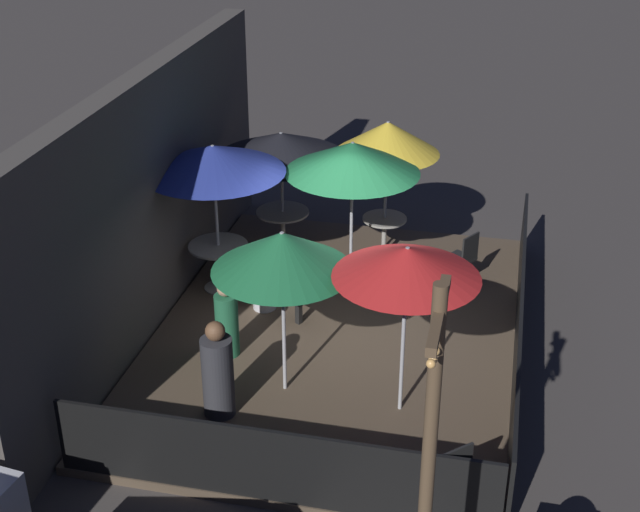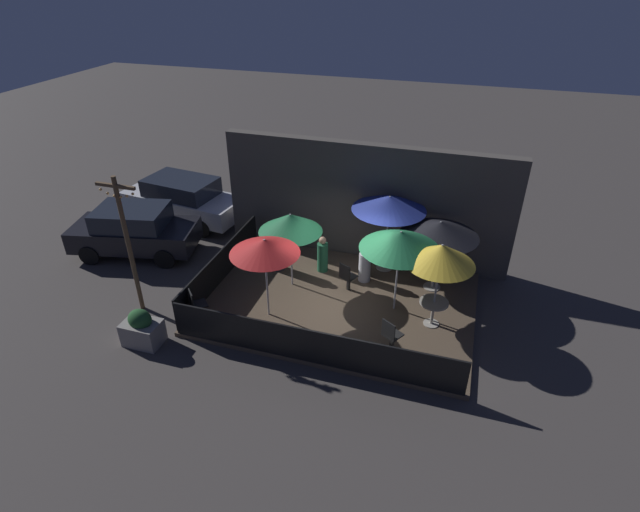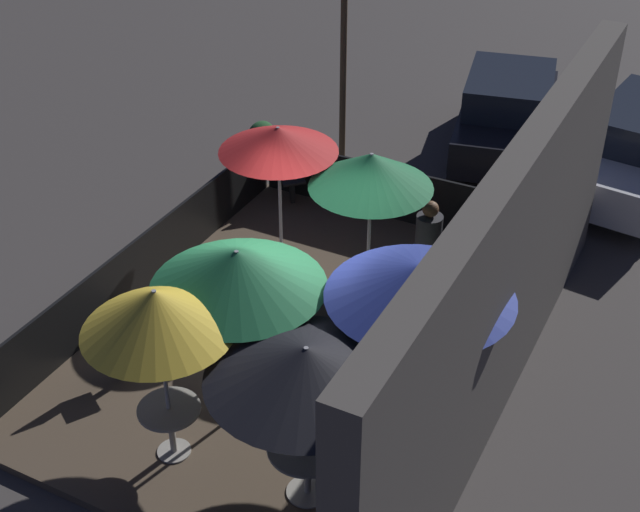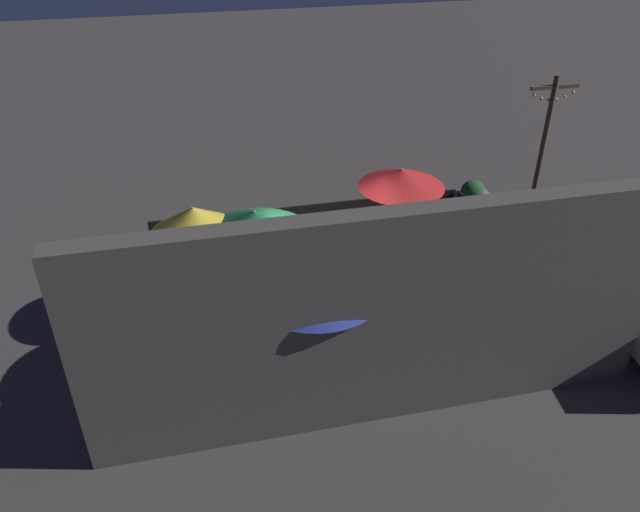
# 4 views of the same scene
# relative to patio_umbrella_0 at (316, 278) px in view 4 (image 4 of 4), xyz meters

# --- Properties ---
(ground_plane) EXTENTS (60.00, 60.00, 0.00)m
(ground_plane) POSITION_rel_patio_umbrella_0_xyz_m (-0.86, -2.09, -2.31)
(ground_plane) COLOR #423D3A
(patio_deck) EXTENTS (7.34, 5.21, 0.12)m
(patio_deck) POSITION_rel_patio_umbrella_0_xyz_m (-0.86, -2.09, -2.25)
(patio_deck) COLOR brown
(patio_deck) RESTS_ON ground_plane
(building_wall) EXTENTS (8.94, 0.36, 3.76)m
(building_wall) POSITION_rel_patio_umbrella_0_xyz_m (-0.86, 0.74, -0.44)
(building_wall) COLOR #4C4742
(building_wall) RESTS_ON ground_plane
(fence_front) EXTENTS (7.14, 0.05, 0.95)m
(fence_front) POSITION_rel_patio_umbrella_0_xyz_m (-0.86, -4.65, -1.72)
(fence_front) COLOR black
(fence_front) RESTS_ON patio_deck
(fence_side_left) EXTENTS (0.05, 5.01, 0.95)m
(fence_side_left) POSITION_rel_patio_umbrella_0_xyz_m (-4.49, -2.09, -1.72)
(fence_side_left) COLOR black
(fence_side_left) RESTS_ON patio_deck
(patio_umbrella_0) EXTENTS (2.17, 2.17, 2.41)m
(patio_umbrella_0) POSITION_rel_patio_umbrella_0_xyz_m (0.00, 0.00, 0.00)
(patio_umbrella_0) COLOR #B2B2B7
(patio_umbrella_0) RESTS_ON patio_deck
(patio_umbrella_1) EXTENTS (1.71, 1.71, 2.39)m
(patio_umbrella_1) POSITION_rel_patio_umbrella_0_xyz_m (1.70, -2.36, -0.08)
(patio_umbrella_1) COLOR #B2B2B7
(patio_umbrella_1) RESTS_ON patio_deck
(patio_umbrella_2) EXTENTS (2.17, 2.17, 2.13)m
(patio_umbrella_2) POSITION_rel_patio_umbrella_0_xyz_m (1.53, -0.63, -0.27)
(patio_umbrella_2) COLOR #B2B2B7
(patio_umbrella_2) RESTS_ON patio_deck
(patio_umbrella_3) EXTENTS (1.78, 1.78, 2.30)m
(patio_umbrella_3) POSITION_rel_patio_umbrella_0_xyz_m (-2.52, -3.24, -0.09)
(patio_umbrella_3) COLOR #B2B2B7
(patio_umbrella_3) RESTS_ON patio_deck
(patio_umbrella_4) EXTENTS (1.78, 1.78, 2.28)m
(patio_umbrella_4) POSITION_rel_patio_umbrella_0_xyz_m (-2.41, -1.70, -0.17)
(patio_umbrella_4) COLOR #B2B2B7
(patio_umbrella_4) RESTS_ON patio_deck
(patio_umbrella_5) EXTENTS (2.08, 2.08, 2.38)m
(patio_umbrella_5) POSITION_rel_patio_umbrella_0_xyz_m (0.65, -1.99, -0.06)
(patio_umbrella_5) COLOR #B2B2B7
(patio_umbrella_5) RESTS_ON patio_deck
(dining_table_0) EXTENTS (0.93, 0.93, 0.77)m
(dining_table_0) POSITION_rel_patio_umbrella_0_xyz_m (0.00, -0.00, -1.58)
(dining_table_0) COLOR #9E998E
(dining_table_0) RESTS_ON patio_deck
(dining_table_1) EXTENTS (0.74, 0.74, 0.71)m
(dining_table_1) POSITION_rel_patio_umbrella_0_xyz_m (1.70, -2.36, -1.64)
(dining_table_1) COLOR #9E998E
(dining_table_1) RESTS_ON patio_deck
(dining_table_2) EXTENTS (0.90, 0.90, 0.74)m
(dining_table_2) POSITION_rel_patio_umbrella_0_xyz_m (1.53, -0.63, -1.61)
(dining_table_2) COLOR #9E998E
(dining_table_2) RESTS_ON patio_deck
(patio_chair_0) EXTENTS (0.57, 0.57, 0.92)m
(patio_chair_0) POSITION_rel_patio_umbrella_0_xyz_m (-4.22, -4.00, -1.69)
(patio_chair_0) COLOR black
(patio_chair_0) RESTS_ON patio_deck
(patio_chair_1) EXTENTS (0.54, 0.54, 0.91)m
(patio_chair_1) POSITION_rel_patio_umbrella_0_xyz_m (-0.80, -1.54, -1.70)
(patio_chair_1) COLOR black
(patio_chair_1) RESTS_ON patio_deck
(patio_chair_2) EXTENTS (0.55, 0.55, 0.96)m
(patio_chair_2) POSITION_rel_patio_umbrella_0_xyz_m (0.86, -3.75, -1.66)
(patio_chair_2) COLOR black
(patio_chair_2) RESTS_ON patio_deck
(patron_0) EXTENTS (0.44, 0.44, 1.16)m
(patron_0) POSITION_rel_patio_umbrella_0_xyz_m (-1.78, -0.71, -1.67)
(patron_0) COLOR #236642
(patron_0) RESTS_ON patio_deck
(patron_1) EXTENTS (0.49, 0.49, 1.12)m
(patron_1) POSITION_rel_patio_umbrella_0_xyz_m (-0.45, -0.86, -1.70)
(patron_1) COLOR silver
(patron_1) RESTS_ON patio_deck
(patron_2) EXTENTS (0.40, 0.40, 1.34)m
(patron_2) POSITION_rel_patio_umbrella_0_xyz_m (-3.11, -1.03, -1.60)
(patron_2) COLOR #333338
(patron_2) RESTS_ON patio_deck
(planter_box) EXTENTS (0.93, 0.65, 1.01)m
(planter_box) POSITION_rel_patio_umbrella_0_xyz_m (-5.14, -5.12, -1.88)
(planter_box) COLOR gray
(planter_box) RESTS_ON ground_plane
(light_post) EXTENTS (1.10, 0.12, 3.91)m
(light_post) POSITION_rel_patio_umbrella_0_xyz_m (-6.04, -3.90, -0.13)
(light_post) COLOR brown
(light_post) RESTS_ON ground_plane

